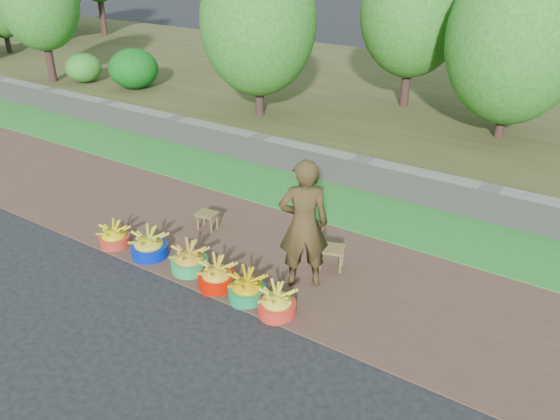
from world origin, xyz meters
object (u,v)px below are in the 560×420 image
Objects in this scene: basin_f at (277,303)px; stool_right at (331,252)px; basin_c at (189,260)px; basin_b at (149,246)px; basin_a at (114,237)px; vendor_woman at (304,225)px; basin_e at (247,288)px; basin_d at (217,276)px; stool_left at (207,216)px.

stool_right is at bearing 86.97° from basin_f.
stool_right is at bearing 34.90° from basin_c.
basin_f is at bearing -2.71° from basin_b.
vendor_woman is at bearing 13.30° from basin_a.
basin_e is at bearing -4.91° from basin_c.
basin_e is (1.77, -0.06, -0.01)m from basin_b.
vendor_woman is at bearing 58.27° from basin_e.
vendor_woman is at bearing 36.11° from basin_d.
basin_f is at bearing -29.34° from stool_left.
basin_a is 0.95× the size of basin_f.
vendor_woman is at bearing 21.59° from basin_c.
basin_e is 1.31m from stool_right.
basin_b is at bearing 178.01° from basin_e.
basin_f reaches higher than stool_right.
basin_a is at bearing -23.69° from vendor_woman.
basin_a is at bearing -179.63° from basin_d.
basin_a is at bearing 179.25° from basin_f.
basin_a is 0.86× the size of basin_b.
stool_left is at bearing 150.66° from basin_f.
basin_d is at bearing 179.38° from basin_e.
stool_right is at bearing 65.56° from basin_e.
basin_a is 0.92× the size of basin_e.
basin_a is 1.02× the size of stool_right.
stool_left is at bearing 134.66° from basin_d.
basin_f is (2.24, -0.11, -0.02)m from basin_b.
basin_d reaches higher than stool_right.
basin_b is at bearing -177.82° from basin_c.
basin_c is 1.47× the size of stool_left.
basin_b reaches higher than stool_left.
stool_right is (0.07, 1.24, 0.12)m from basin_f.
basin_d reaches higher than basin_e.
stool_left is 0.20× the size of vendor_woman.
basin_f is at bearing -2.97° from basin_d.
basin_e is at bearing -1.99° from basin_b.
basin_c is at bearing -145.10° from stool_right.
stool_left is (-1.59, 1.11, 0.08)m from basin_e.
basin_c reaches higher than basin_f.
stool_left is at bearing 144.91° from basin_e.
stool_right is (2.13, 0.08, 0.03)m from stool_left.
basin_b is at bearing -99.76° from stool_left.
basin_b reaches higher than basin_c.
basin_d is at bearing -131.04° from stool_right.
basin_e is (1.04, -0.09, -0.01)m from basin_c.
basin_f is at bearing -93.03° from stool_right.
basin_c reaches higher than stool_left.
basin_a is at bearing -157.98° from stool_right.
basin_f is at bearing -0.75° from basin_a.
basin_c is at bearing -61.83° from stool_left.
basin_a is 1.39m from basin_c.
basin_c is at bearing 171.29° from basin_d.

